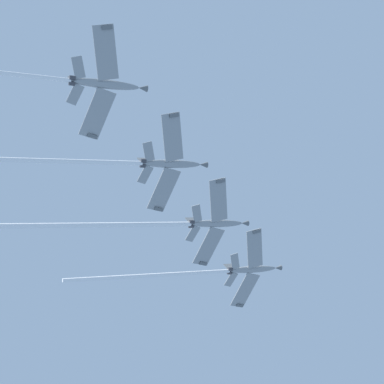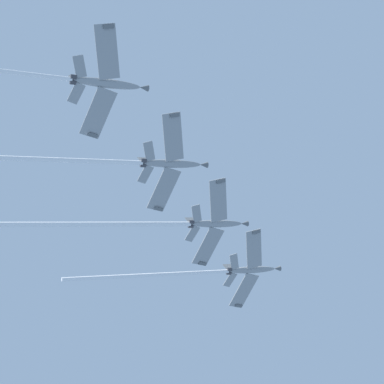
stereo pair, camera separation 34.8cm
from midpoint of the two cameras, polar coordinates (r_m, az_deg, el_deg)
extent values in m
ellipsoid|color=gray|center=(128.97, 6.14, -7.68)|extent=(11.68, 3.68, 5.94)
cone|color=#595E60|center=(132.52, 8.65, -7.49)|extent=(2.13, 1.53, 1.73)
ellipsoid|color=black|center=(130.49, 6.81, -7.49)|extent=(3.06, 1.52, 1.92)
cube|color=gray|center=(130.95, 5.38, -9.74)|extent=(6.82, 9.60, 1.59)
cube|color=#595E60|center=(132.91, 4.88, -11.23)|extent=(1.84, 1.34, 0.81)
cube|color=gray|center=(126.20, 6.34, -5.62)|extent=(3.94, 9.19, 1.59)
cube|color=#595E60|center=(124.49, 6.59, -3.93)|extent=(1.74, 0.80, 0.81)
cube|color=gray|center=(127.54, 3.98, -8.70)|extent=(3.23, 3.98, 0.85)
cube|color=gray|center=(125.47, 4.38, -6.90)|extent=(2.18, 3.79, 0.85)
cube|color=#595E60|center=(127.63, 3.98, -7.50)|extent=(3.28, 0.78, 3.51)
cylinder|color=#38383D|center=(126.24, 3.84, -8.03)|extent=(1.36, 1.01, 1.13)
cylinder|color=#38383D|center=(125.82, 3.92, -7.68)|extent=(1.36, 1.01, 1.13)
cylinder|color=white|center=(118.39, -4.01, -8.30)|extent=(33.26, 6.89, 14.87)
ellipsoid|color=gray|center=(117.64, 2.55, -3.16)|extent=(11.64, 3.80, 6.02)
cone|color=#595E60|center=(120.93, 5.36, -3.12)|extent=(2.14, 1.55, 1.74)
ellipsoid|color=black|center=(119.11, 3.32, -3.02)|extent=(3.06, 1.55, 1.94)
cube|color=gray|center=(119.35, 1.74, -5.48)|extent=(6.88, 9.58, 1.62)
cube|color=#595E60|center=(121.11, 1.21, -7.17)|extent=(1.84, 1.36, 0.83)
cube|color=gray|center=(115.23, 2.73, -0.81)|extent=(3.83, 9.16, 1.62)
cube|color=#595E60|center=(113.82, 2.98, 1.11)|extent=(1.73, 0.78, 0.83)
cube|color=gray|center=(116.29, 0.15, -4.20)|extent=(3.25, 3.98, 0.86)
cube|color=gray|center=(114.49, 0.56, -2.16)|extent=(2.13, 3.78, 0.86)
cube|color=#595E60|center=(116.59, 0.17, -2.88)|extent=(3.29, 0.82, 3.52)
cylinder|color=#38383D|center=(115.12, -0.02, -3.41)|extent=(1.37, 1.02, 1.13)
cylinder|color=#38383D|center=(114.77, 0.06, -3.01)|extent=(1.37, 1.02, 1.13)
cylinder|color=white|center=(107.71, -9.90, -3.27)|extent=(37.12, 8.20, 17.04)
ellipsoid|color=gray|center=(107.89, -1.95, 2.82)|extent=(11.62, 3.69, 6.11)
cone|color=#595E60|center=(110.76, 1.22, 2.74)|extent=(2.14, 1.54, 1.75)
ellipsoid|color=black|center=(109.27, -1.06, 2.91)|extent=(3.06, 1.52, 1.96)
cube|color=gray|center=(109.23, -2.76, 0.20)|extent=(6.81, 9.59, 1.64)
cube|color=#595E60|center=(110.71, -3.25, -1.73)|extent=(1.83, 1.34, 0.84)
cube|color=gray|center=(105.98, -1.88, 5.51)|extent=(3.90, 9.18, 1.64)
cube|color=#595E60|center=(104.97, -1.70, 7.66)|extent=(1.73, 0.80, 0.84)
cube|color=gray|center=(106.71, -4.61, 1.73)|extent=(3.22, 3.98, 0.88)
cube|color=gray|center=(105.29, -4.26, 4.05)|extent=(2.16, 3.79, 0.88)
cube|color=#595E60|center=(107.28, -4.58, 3.13)|extent=(3.31, 0.79, 3.53)
cylinder|color=#38383D|center=(105.74, -4.85, 2.64)|extent=(1.36, 1.01, 1.14)
cylinder|color=#38383D|center=(105.46, -4.78, 3.10)|extent=(1.36, 1.01, 1.14)
cylinder|color=white|center=(99.83, -16.93, 3.07)|extent=(40.37, 8.33, 18.77)
ellipsoid|color=gray|center=(100.05, -8.50, 10.59)|extent=(11.68, 3.91, 5.90)
cone|color=#595E60|center=(102.09, -4.83, 10.28)|extent=(2.14, 1.57, 1.73)
ellipsoid|color=black|center=(101.21, -7.43, 10.57)|extent=(3.07, 1.57, 1.91)
cube|color=gray|center=(100.90, -9.33, 7.69)|extent=(6.96, 9.58, 1.58)
cube|color=#595E60|center=(102.01, -9.81, 5.50)|extent=(1.84, 1.37, 0.81)
cube|color=gray|center=(98.84, -8.51, 13.60)|extent=(3.76, 9.13, 1.58)
cube|color=#595E60|center=(98.38, -8.37, 15.97)|extent=(1.73, 0.77, 0.81)
cube|color=gray|center=(99.26, -11.48, 9.53)|extent=(3.28, 3.98, 0.84)
cube|color=gray|center=(98.37, -11.17, 12.10)|extent=(2.11, 3.77, 0.84)
cube|color=#595E60|center=(100.17, -11.39, 10.97)|extent=(3.27, 0.84, 3.51)
cylinder|color=#38383D|center=(98.60, -11.81, 10.57)|extent=(1.37, 1.03, 1.12)
cylinder|color=#38383D|center=(98.43, -11.75, 11.08)|extent=(1.37, 1.03, 1.12)
camera|label=1|loc=(0.17, 90.09, 0.24)|focal=53.46mm
camera|label=2|loc=(0.17, -89.91, -0.24)|focal=53.46mm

